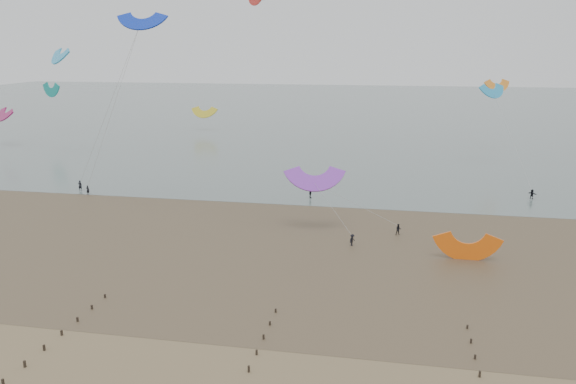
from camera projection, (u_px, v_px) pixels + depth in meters
name	position (u px, v px, depth m)	size (l,w,h in m)	color
ground	(195.00, 377.00, 44.00)	(500.00, 500.00, 0.00)	brown
sea_and_shore	(251.00, 234.00, 77.46)	(500.00, 665.00, 0.03)	#475654
kitesurfer_lead	(88.00, 190.00, 98.26)	(0.60, 0.39, 1.64)	black
kitesurfers	(472.00, 213.00, 84.34)	(120.72, 30.22, 1.88)	black
grounded_kite	(466.00, 260.00, 68.29)	(6.77, 3.55, 5.16)	#FF6210
kites_airborne	(251.00, 73.00, 125.80)	(240.58, 103.86, 38.83)	#09887F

